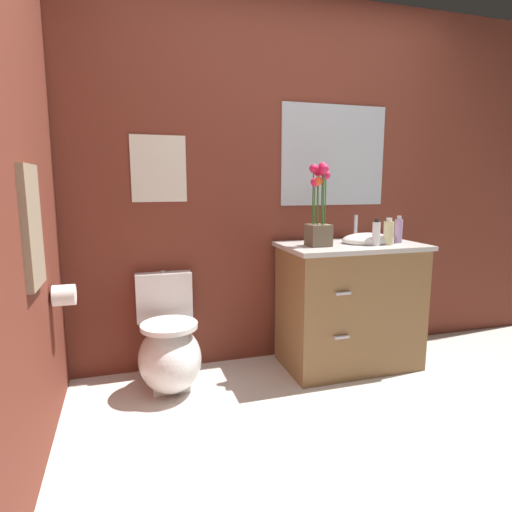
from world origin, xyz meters
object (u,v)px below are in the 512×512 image
Objects in this scene: toilet at (169,349)px; toilet_paper_roll at (64,295)px; vanity_cabinet at (350,303)px; wall_mirror at (334,156)px; flower_vase at (319,214)px; lotion_bottle at (398,230)px; hand_wash_bottle at (376,233)px; wall_poster at (159,169)px; hanging_towel at (32,227)px; soap_bottle at (389,233)px.

toilet_paper_roll is at bearing -160.11° from toilet.
wall_mirror is (-0.00, 0.29, 1.01)m from vanity_cabinet.
lotion_bottle is (0.59, -0.02, -0.12)m from flower_vase.
hand_wash_bottle is 1.46m from wall_poster.
toilet is at bearing 177.25° from lotion_bottle.
toilet_paper_roll is at bearing -176.68° from lotion_bottle.
vanity_cabinet is 1.05m from wall_mirror.
hanging_towel is 4.73× the size of toilet_paper_roll.
vanity_cabinet is at bearing 5.51° from flower_vase.
toilet_paper_roll is at bearing 81.29° from hanging_towel.
hanging_towel is at bearing -162.20° from flower_vase.
flower_vase is 1.03× the size of hanging_towel.
hanging_towel is (-2.15, -0.48, 0.14)m from lotion_bottle.
flower_vase reaches higher than vanity_cabinet.
wall_poster is 0.80× the size of hanging_towel.
wall_mirror reaches higher than toilet.
hanging_towel is (-1.94, -0.41, 0.14)m from hand_wash_bottle.
flower_vase is 2.90× the size of lotion_bottle.
flower_vase is at bearing -128.85° from wall_mirror.
lotion_bottle is at bearing 3.32° from toilet_paper_roll.
soap_bottle is 1.61× the size of toilet_paper_roll.
toilet is 1.74m from wall_mirror.
soap_bottle is 0.69m from wall_mirror.
vanity_cabinet is 1.80m from toilet_paper_roll.
vanity_cabinet is at bearing 152.78° from soap_bottle.
vanity_cabinet is at bearing -1.23° from toilet.
soap_bottle is at bearing 6.23° from hand_wash_bottle.
vanity_cabinet is at bearing 132.34° from hand_wash_bottle.
toilet_paper_roll is at bearing -178.41° from hand_wash_bottle.
hanging_towel is at bearing -168.29° from soap_bottle.
wall_poster is at bearing 40.52° from toilet_paper_roll.
hand_wash_bottle is (-0.22, -0.07, -0.00)m from lotion_bottle.
vanity_cabinet is 1.94× the size of flower_vase.
wall_poster is (-1.56, 0.34, 0.41)m from lotion_bottle.
vanity_cabinet is 5.62× the size of lotion_bottle.
wall_mirror reaches higher than hanging_towel.
soap_bottle reaches higher than toilet_paper_roll.
hanging_towel reaches higher than hand_wash_bottle.
wall_poster is at bearing 180.00° from wall_mirror.
soap_bottle is at bearing 11.71° from hanging_towel.
soap_bottle is at bearing -62.29° from wall_mirror.
flower_vase is at bearing 165.81° from hand_wash_bottle.
hanging_towel reaches higher than lotion_bottle.
flower_vase is 1.57m from toilet_paper_roll.
flower_vase is 1.28× the size of wall_poster.
flower_vase is at bearing 170.07° from soap_bottle.
wall_mirror is (0.26, 0.32, 0.39)m from flower_vase.
soap_bottle is at bearing 1.82° from toilet_paper_roll.
lotion_bottle reaches higher than soap_bottle.
wall_mirror is (-0.21, 0.40, 0.52)m from soap_bottle.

